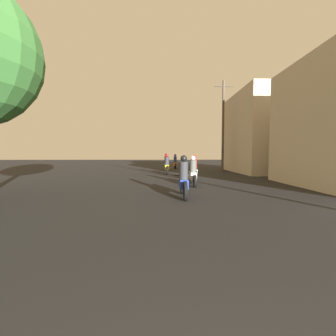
% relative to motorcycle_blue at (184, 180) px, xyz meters
% --- Properties ---
extents(motorcycle_blue, '(0.60, 2.02, 1.55)m').
position_rel_motorcycle_blue_xyz_m(motorcycle_blue, '(0.00, 0.00, 0.00)').
color(motorcycle_blue, black).
rests_on(motorcycle_blue, ground_plane).
extents(motorcycle_silver, '(0.60, 2.06, 1.50)m').
position_rel_motorcycle_blue_xyz_m(motorcycle_silver, '(0.76, 3.06, -0.02)').
color(motorcycle_silver, black).
rests_on(motorcycle_silver, ground_plane).
extents(motorcycle_white, '(0.60, 2.10, 1.52)m').
position_rel_motorcycle_blue_xyz_m(motorcycle_white, '(1.22, 5.78, -0.01)').
color(motorcycle_white, black).
rests_on(motorcycle_white, ground_plane).
extents(motorcycle_yellow, '(0.60, 1.90, 1.59)m').
position_rel_motorcycle_blue_xyz_m(motorcycle_yellow, '(-0.40, 9.48, 0.02)').
color(motorcycle_yellow, black).
rests_on(motorcycle_yellow, ground_plane).
extents(motorcycle_green, '(0.60, 1.99, 1.62)m').
position_rel_motorcycle_blue_xyz_m(motorcycle_green, '(-0.40, 12.69, 0.03)').
color(motorcycle_green, black).
rests_on(motorcycle_green, ground_plane).
extents(motorcycle_orange, '(0.60, 1.88, 1.56)m').
position_rel_motorcycle_blue_xyz_m(motorcycle_orange, '(0.61, 15.56, 0.00)').
color(motorcycle_orange, black).
rests_on(motorcycle_orange, ground_plane).
extents(building_right_far, '(4.88, 7.70, 6.75)m').
position_rel_motorcycle_blue_xyz_m(building_right_far, '(7.95, 11.23, 2.75)').
color(building_right_far, beige).
rests_on(building_right_far, ground_plane).
extents(utility_pole_far, '(1.60, 0.20, 7.92)m').
position_rel_motorcycle_blue_xyz_m(utility_pole_far, '(4.55, 11.45, 3.50)').
color(utility_pole_far, '#4C4238').
rests_on(utility_pole_far, ground_plane).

